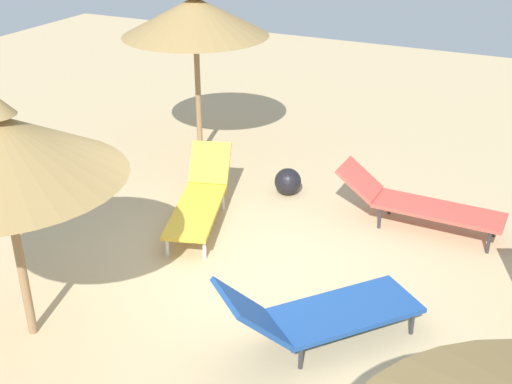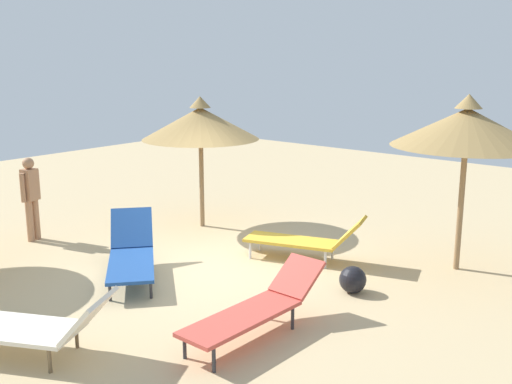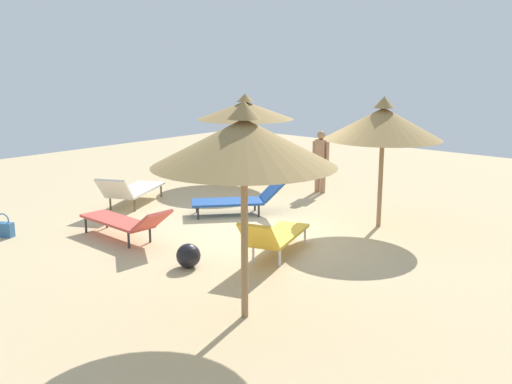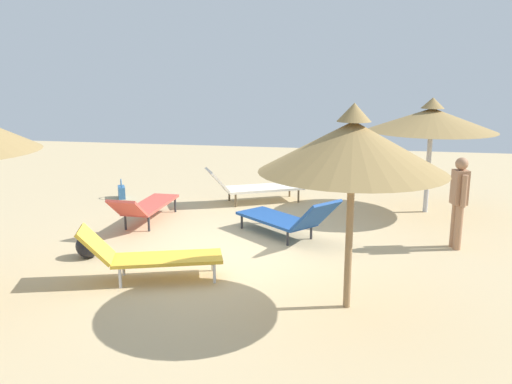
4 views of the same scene
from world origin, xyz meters
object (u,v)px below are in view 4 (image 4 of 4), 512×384
object	(u,v)px
lounge_chair_front	(288,218)
beach_ball	(88,246)
parasol_umbrella_edge	(432,120)
person_standing_near_left	(459,198)
lounge_chair_center	(145,206)
lounge_chair_near_right	(148,255)
handbag	(122,191)
lounge_chair_far_left	(252,186)
parasol_umbrella_far_right	(353,147)

from	to	relation	value
lounge_chair_front	beach_ball	distance (m)	3.40
parasol_umbrella_edge	person_standing_near_left	distance (m)	2.57
lounge_chair_center	lounge_chair_near_right	size ratio (longest dim) A/B	1.07
beach_ball	handbag	bearing A→B (deg)	16.84
lounge_chair_far_left	person_standing_near_left	bearing A→B (deg)	-121.73
handbag	parasol_umbrella_edge	bearing A→B (deg)	-89.76
lounge_chair_front	handbag	world-z (taller)	lounge_chair_front
lounge_chair_near_right	handbag	bearing A→B (deg)	28.39
handbag	lounge_chair_far_left	bearing A→B (deg)	-87.23
lounge_chair_near_right	person_standing_near_left	bearing A→B (deg)	-63.42
parasol_umbrella_far_right	parasol_umbrella_edge	xyz separation A→B (m)	(4.98, -1.52, -0.12)
parasol_umbrella_far_right	lounge_chair_front	bearing A→B (deg)	22.38
lounge_chair_far_left	handbag	bearing A→B (deg)	92.77
parasol_umbrella_far_right	lounge_chair_front	distance (m)	3.36
lounge_chair_front	lounge_chair_center	xyz separation A→B (m)	(0.34, 2.80, 0.00)
lounge_chair_front	person_standing_near_left	distance (m)	2.89
parasol_umbrella_edge	lounge_chair_far_left	world-z (taller)	parasol_umbrella_edge
parasol_umbrella_edge	lounge_chair_front	size ratio (longest dim) A/B	1.29
handbag	lounge_chair_near_right	bearing A→B (deg)	-151.61
parasol_umbrella_far_right	handbag	world-z (taller)	parasol_umbrella_far_right
lounge_chair_center	parasol_umbrella_far_right	bearing A→B (deg)	-127.70
lounge_chair_near_right	person_standing_near_left	distance (m)	5.11
parasol_umbrella_far_right	lounge_chair_front	world-z (taller)	parasol_umbrella_far_right
lounge_chair_far_left	handbag	distance (m)	3.08
lounge_chair_center	lounge_chair_far_left	distance (m)	2.69
parasol_umbrella_edge	lounge_chair_front	xyz separation A→B (m)	(-2.30, 2.62, -1.56)
lounge_chair_front	lounge_chair_center	size ratio (longest dim) A/B	0.92
parasol_umbrella_far_right	person_standing_near_left	world-z (taller)	parasol_umbrella_far_right
beach_ball	parasol_umbrella_edge	bearing A→B (deg)	-55.39
lounge_chair_near_right	lounge_chair_far_left	xyz separation A→B (m)	(4.72, -0.60, -0.00)
parasol_umbrella_edge	lounge_chair_front	distance (m)	3.82
parasol_umbrella_edge	lounge_chair_far_left	size ratio (longest dim) A/B	1.17
parasol_umbrella_edge	handbag	distance (m)	7.02
parasol_umbrella_far_right	lounge_chair_front	size ratio (longest dim) A/B	1.28
person_standing_near_left	handbag	size ratio (longest dim) A/B	3.39
lounge_chair_center	person_standing_near_left	xyz separation A→B (m)	(-0.36, -5.65, 0.49)
lounge_chair_front	handbag	size ratio (longest dim) A/B	4.42
lounge_chair_front	lounge_chair_far_left	bearing A→B (deg)	24.54
parasol_umbrella_edge	handbag	world-z (taller)	parasol_umbrella_edge
lounge_chair_front	beach_ball	size ratio (longest dim) A/B	5.13
lounge_chair_front	lounge_chair_far_left	distance (m)	2.66
lounge_chair_front	lounge_chair_center	distance (m)	2.82
lounge_chair_near_right	lounge_chair_far_left	world-z (taller)	lounge_chair_near_right
parasol_umbrella_edge	beach_ball	world-z (taller)	parasol_umbrella_edge
parasol_umbrella_edge	parasol_umbrella_far_right	bearing A→B (deg)	163.04
person_standing_near_left	lounge_chair_near_right	bearing A→B (deg)	116.58
lounge_chair_front	lounge_chair_far_left	size ratio (longest dim) A/B	0.91
lounge_chair_center	lounge_chair_near_right	world-z (taller)	lounge_chair_near_right
handbag	lounge_chair_front	bearing A→B (deg)	-118.54
lounge_chair_center	lounge_chair_far_left	xyz separation A→B (m)	(2.08, -1.70, 0.00)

